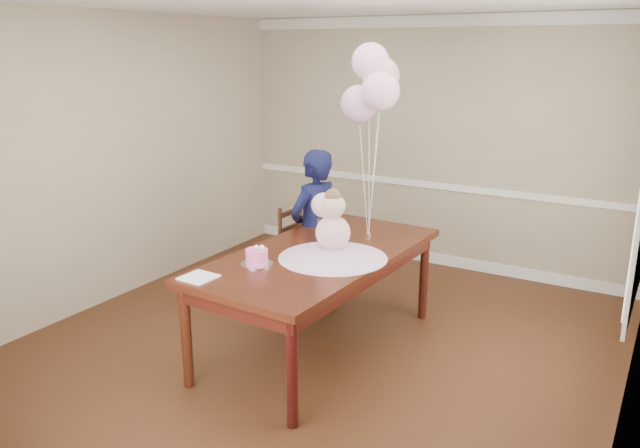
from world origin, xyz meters
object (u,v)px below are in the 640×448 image
(birthday_cake, at_px, (257,256))
(dining_chair_seat, at_px, (307,261))
(woman, at_px, (314,232))
(dining_table_top, at_px, (319,255))

(birthday_cake, height_order, dining_chair_seat, birthday_cake)
(birthday_cake, height_order, woman, woman)
(birthday_cake, bearing_deg, woman, 99.58)
(dining_table_top, relative_size, birthday_cake, 13.33)
(dining_table_top, bearing_deg, woman, 126.34)
(dining_chair_seat, relative_size, woman, 0.27)
(dining_table_top, relative_size, woman, 1.46)
(dining_table_top, distance_m, birthday_cake, 0.55)
(birthday_cake, distance_m, dining_chair_seat, 1.36)
(dining_chair_seat, bearing_deg, woman, -35.03)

